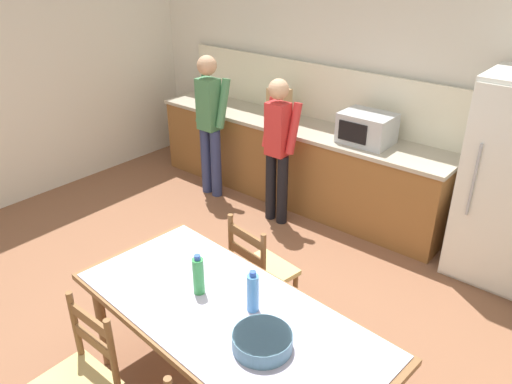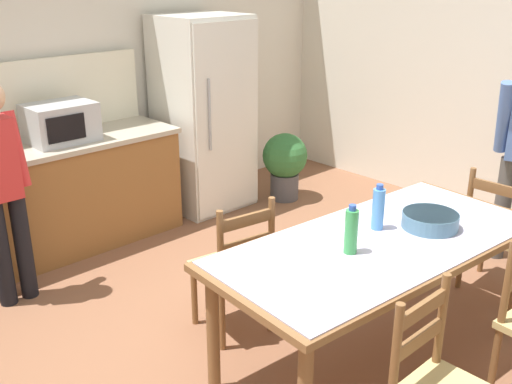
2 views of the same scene
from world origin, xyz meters
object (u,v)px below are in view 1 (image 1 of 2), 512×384
(dining_table, at_px, (227,322))
(bottle_near_centre, at_px, (198,275))
(paper_bag, at_px, (279,105))
(microwave, at_px, (367,128))
(chair_side_near_left, at_px, (79,382))
(person_at_counter, at_px, (278,145))
(bottle_off_centre, at_px, (253,292))
(person_at_sink, at_px, (210,120))
(serving_bowl, at_px, (262,340))
(chair_side_far_left, at_px, (260,271))

(dining_table, xyz_separation_m, bottle_near_centre, (-0.25, 0.02, 0.20))
(paper_bag, height_order, dining_table, paper_bag)
(microwave, bearing_deg, paper_bag, -179.59)
(chair_side_near_left, height_order, person_at_counter, person_at_counter)
(bottle_off_centre, bearing_deg, person_at_sink, 139.07)
(bottle_near_centre, bearing_deg, serving_bowl, -11.01)
(serving_bowl, bearing_deg, bottle_off_centre, 139.32)
(dining_table, bearing_deg, person_at_sink, 136.26)
(bottle_near_centre, bearing_deg, microwave, 96.65)
(person_at_sink, bearing_deg, serving_bowl, -130.91)
(bottle_near_centre, xyz_separation_m, serving_bowl, (0.59, -0.11, -0.07))
(serving_bowl, distance_m, person_at_sink, 3.39)
(paper_bag, distance_m, serving_bowl, 3.36)
(chair_side_far_left, xyz_separation_m, chair_side_near_left, (-0.12, -1.49, 0.00))
(bottle_off_centre, distance_m, person_at_sink, 3.08)
(person_at_sink, bearing_deg, microwave, -73.34)
(chair_side_far_left, bearing_deg, bottle_near_centre, 109.32)
(microwave, xyz_separation_m, paper_bag, (-1.08, -0.01, 0.03))
(person_at_sink, distance_m, person_at_counter, 0.98)
(microwave, relative_size, paper_bag, 1.39)
(bottle_off_centre, bearing_deg, person_at_counter, 124.09)
(microwave, height_order, chair_side_near_left, microwave)
(dining_table, bearing_deg, microwave, 101.86)
(microwave, bearing_deg, person_at_sink, -163.34)
(microwave, distance_m, serving_bowl, 2.87)
(dining_table, xyz_separation_m, person_at_counter, (-1.24, 2.10, 0.17))
(chair_side_far_left, bearing_deg, serving_bowl, 138.59)
(microwave, xyz_separation_m, bottle_off_centre, (0.66, -2.52, -0.15))
(bottle_near_centre, xyz_separation_m, person_at_sink, (-1.97, 2.10, 0.01))
(dining_table, height_order, chair_side_far_left, chair_side_far_left)
(chair_side_near_left, distance_m, person_at_sink, 3.34)
(chair_side_far_left, height_order, person_at_sink, person_at_sink)
(dining_table, xyz_separation_m, person_at_sink, (-2.22, 2.12, 0.22))
(person_at_sink, bearing_deg, chair_side_near_left, -148.84)
(bottle_near_centre, distance_m, serving_bowl, 0.60)
(chair_side_far_left, bearing_deg, microwave, -76.29)
(chair_side_far_left, distance_m, person_at_counter, 1.63)
(microwave, bearing_deg, person_at_counter, -143.14)
(person_at_counter, bearing_deg, chair_side_near_left, -165.30)
(person_at_counter, bearing_deg, chair_side_far_left, -147.15)
(person_at_sink, bearing_deg, bottle_off_centre, -130.93)
(bottle_off_centre, height_order, serving_bowl, bottle_off_centre)
(chair_side_near_left, bearing_deg, paper_bag, 108.62)
(person_at_counter, bearing_deg, paper_bag, 36.79)
(microwave, bearing_deg, chair_side_far_left, -85.00)
(microwave, distance_m, bottle_off_centre, 2.60)
(microwave, xyz_separation_m, chair_side_near_left, (0.04, -3.33, -0.61))
(dining_table, relative_size, chair_side_far_left, 2.25)
(paper_bag, xyz_separation_m, chair_side_near_left, (1.12, -3.32, -0.64))
(microwave, relative_size, dining_table, 0.24)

